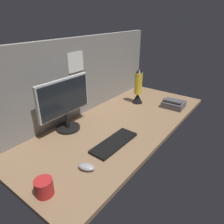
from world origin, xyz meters
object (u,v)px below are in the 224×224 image
at_px(keyboard, 114,143).
at_px(lava_lamp, 138,89).
at_px(monitor, 65,102).
at_px(desk_phone, 173,104).
at_px(mouse, 87,167).
at_px(mug_red_plastic, 44,187).

bearing_deg(keyboard, lava_lamp, 20.05).
relative_size(monitor, desk_phone, 2.28).
bearing_deg(keyboard, mouse, -174.16).
height_order(keyboard, mouse, mouse).
height_order(monitor, desk_phone, monitor).
bearing_deg(desk_phone, monitor, 150.57).
bearing_deg(lava_lamp, monitor, 167.91).
xyz_separation_m(monitor, lava_lamp, (0.76, -0.16, -0.08)).
bearing_deg(mouse, mug_red_plastic, 151.44).
xyz_separation_m(monitor, desk_phone, (0.87, -0.49, -0.19)).
height_order(mouse, lava_lamp, lava_lamp).
distance_m(mouse, lava_lamp, 1.05).
relative_size(mug_red_plastic, desk_phone, 0.45).
bearing_deg(mug_red_plastic, mouse, -9.34).
xyz_separation_m(monitor, keyboard, (0.05, -0.41, -0.21)).
height_order(monitor, mouse, monitor).
distance_m(lava_lamp, desk_phone, 0.36).
distance_m(monitor, keyboard, 0.46).
bearing_deg(mug_red_plastic, monitor, 38.34).
bearing_deg(mouse, desk_phone, -22.27).
bearing_deg(lava_lamp, desk_phone, -71.90).
bearing_deg(mouse, lava_lamp, -4.33).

